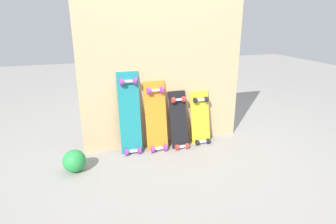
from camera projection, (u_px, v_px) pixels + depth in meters
ground_plane at (166, 145)px, 3.05m from camera, size 12.00×12.00×0.00m
plywood_wall_panel at (164, 61)px, 2.83m from camera, size 1.68×0.04×1.77m
skateboard_teal at (130, 117)px, 2.80m from camera, size 0.21×0.19×0.87m
skateboard_orange at (156, 119)px, 2.88m from camera, size 0.22×0.21×0.76m
skateboard_black at (179, 123)px, 2.96m from camera, size 0.18×0.23×0.65m
skateboard_yellow at (200, 121)px, 3.06m from camera, size 0.21×0.18×0.62m
rubber_ball at (74, 161)px, 2.50m from camera, size 0.20×0.20×0.20m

